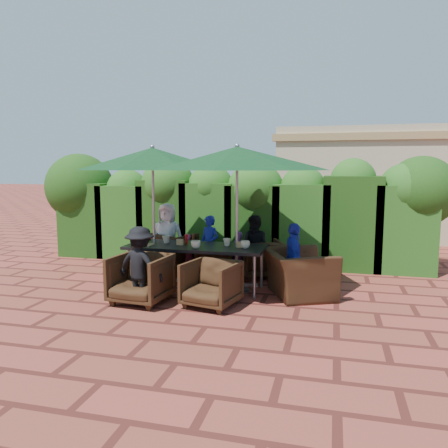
% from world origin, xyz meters
% --- Properties ---
extents(ground, '(80.00, 80.00, 0.00)m').
position_xyz_m(ground, '(0.00, 0.00, 0.00)').
color(ground, brown).
rests_on(ground, ground).
extents(dining_table, '(2.37, 0.90, 0.75)m').
position_xyz_m(dining_table, '(-0.13, 0.07, 0.68)').
color(dining_table, black).
rests_on(dining_table, ground).
extents(umbrella_left, '(2.57, 2.57, 2.46)m').
position_xyz_m(umbrella_left, '(-0.91, 0.11, 2.21)').
color(umbrella_left, gray).
rests_on(umbrella_left, ground).
extents(umbrella_right, '(2.97, 2.97, 2.46)m').
position_xyz_m(umbrella_right, '(0.58, 0.09, 2.21)').
color(umbrella_right, gray).
rests_on(umbrella_right, ground).
extents(chair_far_left, '(1.04, 1.00, 0.86)m').
position_xyz_m(chair_far_left, '(-1.01, 1.13, 0.43)').
color(chair_far_left, black).
rests_on(chair_far_left, ground).
extents(chair_far_mid, '(0.85, 0.82, 0.72)m').
position_xyz_m(chair_far_mid, '(-0.11, 1.09, 0.36)').
color(chair_far_mid, black).
rests_on(chair_far_mid, ground).
extents(chair_far_right, '(0.97, 0.94, 0.78)m').
position_xyz_m(chair_far_right, '(0.82, 1.13, 0.39)').
color(chair_far_right, black).
rests_on(chair_far_right, ground).
extents(chair_near_left, '(0.87, 0.83, 0.83)m').
position_xyz_m(chair_near_left, '(-0.70, -0.91, 0.41)').
color(chair_near_left, black).
rests_on(chair_near_left, ground).
extents(chair_near_right, '(0.87, 0.84, 0.76)m').
position_xyz_m(chair_near_right, '(0.40, -0.82, 0.38)').
color(chair_near_right, black).
rests_on(chair_near_right, ground).
extents(chair_end_right, '(1.13, 1.33, 0.99)m').
position_xyz_m(chair_end_right, '(1.62, 0.06, 0.49)').
color(chair_end_right, black).
rests_on(chair_end_right, ground).
extents(adult_far_left, '(0.69, 0.43, 1.38)m').
position_xyz_m(adult_far_left, '(-1.05, 1.09, 0.69)').
color(adult_far_left, white).
rests_on(adult_far_left, ground).
extents(adult_far_mid, '(0.51, 0.46, 1.15)m').
position_xyz_m(adult_far_mid, '(-0.19, 1.12, 0.57)').
color(adult_far_mid, '#202CAD').
rests_on(adult_far_mid, ground).
extents(adult_far_right, '(0.61, 0.42, 1.20)m').
position_xyz_m(adult_far_right, '(0.76, 0.93, 0.60)').
color(adult_far_right, black).
rests_on(adult_far_right, ground).
extents(adult_near_left, '(0.82, 0.50, 1.19)m').
position_xyz_m(adult_near_left, '(-0.68, -0.97, 0.60)').
color(adult_near_left, black).
rests_on(adult_near_left, ground).
extents(adult_end_right, '(0.49, 0.75, 1.18)m').
position_xyz_m(adult_end_right, '(1.52, 0.16, 0.59)').
color(adult_end_right, '#202CAD').
rests_on(adult_end_right, ground).
extents(child_left, '(0.32, 0.28, 0.79)m').
position_xyz_m(child_left, '(-0.61, 1.04, 0.39)').
color(child_left, '#F15597').
rests_on(child_left, ground).
extents(child_right, '(0.38, 0.34, 0.86)m').
position_xyz_m(child_right, '(0.40, 1.08, 0.43)').
color(child_right, '#804392').
rests_on(child_right, ground).
extents(pedestrian_a, '(1.82, 1.38, 1.86)m').
position_xyz_m(pedestrian_a, '(1.77, 4.09, 0.93)').
color(pedestrian_a, '#258A40').
rests_on(pedestrian_a, ground).
extents(pedestrian_b, '(0.98, 0.88, 1.74)m').
position_xyz_m(pedestrian_b, '(2.45, 4.53, 0.87)').
color(pedestrian_b, '#F15597').
rests_on(pedestrian_b, ground).
extents(pedestrian_c, '(1.19, 1.20, 1.81)m').
position_xyz_m(pedestrian_c, '(3.12, 4.22, 0.91)').
color(pedestrian_c, gray).
rests_on(pedestrian_c, ground).
extents(cup_a, '(0.14, 0.14, 0.11)m').
position_xyz_m(cup_a, '(-1.14, -0.12, 0.81)').
color(cup_a, beige).
rests_on(cup_a, dining_table).
extents(cup_b, '(0.14, 0.14, 0.13)m').
position_xyz_m(cup_b, '(-0.70, 0.16, 0.82)').
color(cup_b, beige).
rests_on(cup_b, dining_table).
extents(cup_c, '(0.16, 0.16, 0.13)m').
position_xyz_m(cup_c, '(-0.05, -0.18, 0.81)').
color(cup_c, beige).
rests_on(cup_c, dining_table).
extents(cup_d, '(0.14, 0.14, 0.13)m').
position_xyz_m(cup_d, '(0.39, 0.17, 0.81)').
color(cup_d, beige).
rests_on(cup_d, dining_table).
extents(cup_e, '(0.16, 0.16, 0.12)m').
position_xyz_m(cup_e, '(0.74, 0.02, 0.81)').
color(cup_e, beige).
rests_on(cup_e, dining_table).
extents(ketchup_bottle, '(0.04, 0.04, 0.17)m').
position_xyz_m(ketchup_bottle, '(-0.33, 0.17, 0.83)').
color(ketchup_bottle, '#B20C0A').
rests_on(ketchup_bottle, dining_table).
extents(sauce_bottle, '(0.04, 0.04, 0.17)m').
position_xyz_m(sauce_bottle, '(-0.21, 0.19, 0.83)').
color(sauce_bottle, '#4C230C').
rests_on(sauce_bottle, dining_table).
extents(serving_tray, '(0.35, 0.25, 0.02)m').
position_xyz_m(serving_tray, '(-1.02, -0.11, 0.76)').
color(serving_tray, '#957448').
rests_on(serving_tray, dining_table).
extents(number_block_left, '(0.12, 0.06, 0.10)m').
position_xyz_m(number_block_left, '(-0.40, 0.05, 0.80)').
color(number_block_left, tan).
rests_on(number_block_left, dining_table).
extents(number_block_right, '(0.12, 0.06, 0.10)m').
position_xyz_m(number_block_right, '(0.65, 0.06, 0.80)').
color(number_block_right, tan).
rests_on(number_block_right, dining_table).
extents(hedge_wall, '(9.10, 1.60, 2.40)m').
position_xyz_m(hedge_wall, '(-0.13, 2.32, 1.26)').
color(hedge_wall, '#12360E').
rests_on(hedge_wall, ground).
extents(building, '(6.20, 3.08, 3.20)m').
position_xyz_m(building, '(3.50, 6.99, 1.61)').
color(building, '#BFAC8E').
rests_on(building, ground).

